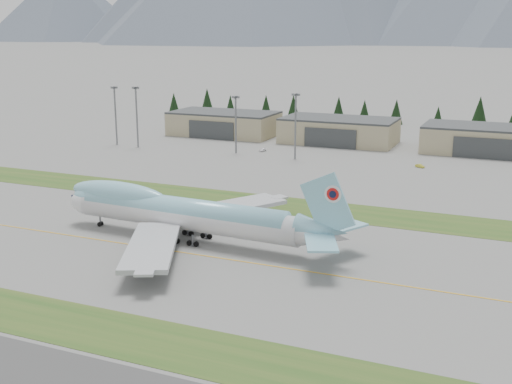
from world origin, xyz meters
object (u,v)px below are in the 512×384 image
at_px(hangar_left, 224,123).
at_px(service_vehicle_b, 420,168).
at_px(boeing_747_freighter, 183,213).
at_px(hangar_right, 486,140).
at_px(service_vehicle_a, 263,151).
at_px(hangar_center, 339,130).

distance_m(hangar_left, service_vehicle_b, 103.33).
xyz_separation_m(boeing_747_freighter, hangar_right, (56.46, 141.95, -1.09)).
xyz_separation_m(boeing_747_freighter, service_vehicle_a, (-25.96, 110.41, -6.48)).
relative_size(boeing_747_freighter, hangar_right, 1.55).
bearing_deg(service_vehicle_b, service_vehicle_a, 117.54).
relative_size(hangar_center, hangar_right, 1.00).
bearing_deg(hangar_center, hangar_right, 0.00).
xyz_separation_m(hangar_left, service_vehicle_b, (95.78, -38.39, -5.39)).
distance_m(hangar_left, hangar_center, 55.00).
height_order(hangar_center, hangar_right, same).
relative_size(hangar_left, service_vehicle_b, 13.34).
bearing_deg(hangar_right, service_vehicle_a, -159.06).
xyz_separation_m(hangar_center, service_vehicle_b, (40.78, -38.39, -5.39)).
distance_m(hangar_center, hangar_right, 60.00).
distance_m(boeing_747_freighter, service_vehicle_b, 110.24).
xyz_separation_m(hangar_right, service_vehicle_a, (-82.41, -31.54, -5.39)).
bearing_deg(hangar_right, boeing_747_freighter, -111.69).
distance_m(hangar_right, service_vehicle_b, 43.27).
bearing_deg(boeing_747_freighter, hangar_center, 94.36).
bearing_deg(service_vehicle_b, boeing_747_freighter, -166.05).
relative_size(boeing_747_freighter, hangar_center, 1.55).
height_order(service_vehicle_a, service_vehicle_b, service_vehicle_a).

